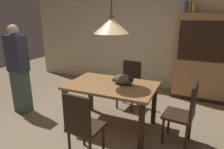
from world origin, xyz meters
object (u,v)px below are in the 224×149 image
(chair_far_back, at_px, (130,82))
(person_standing, at_px, (19,70))
(chair_near_front, at_px, (82,124))
(chair_right_side, at_px, (184,112))
(cat_sleeping, at_px, (124,79))
(book_brown_thick, at_px, (190,7))
(book_blue_wide, at_px, (186,7))
(pendant_lamp, at_px, (111,26))
(dining_table, at_px, (111,90))
(hutch_bookcase, at_px, (201,59))
(book_yellow_short, at_px, (193,8))

(chair_far_back, height_order, person_standing, person_standing)
(chair_near_front, xyz_separation_m, chair_right_side, (1.13, 0.87, 0.00))
(chair_far_back, relative_size, chair_right_side, 1.00)
(cat_sleeping, distance_m, book_brown_thick, 2.27)
(chair_far_back, xyz_separation_m, chair_right_side, (1.12, -0.89, 0.00))
(book_blue_wide, bearing_deg, person_standing, -141.62)
(chair_far_back, distance_m, pendant_lamp, 1.45)
(chair_right_side, bearing_deg, dining_table, 179.57)
(hutch_bookcase, xyz_separation_m, book_yellow_short, (-0.28, 0.00, 1.05))
(dining_table, height_order, cat_sleeping, cat_sleeping)
(cat_sleeping, bearing_deg, dining_table, -150.65)
(book_brown_thick, distance_m, person_standing, 3.61)
(dining_table, height_order, chair_near_front, chair_near_front)
(cat_sleeping, distance_m, book_blue_wide, 2.25)
(book_brown_thick, bearing_deg, book_yellow_short, 0.00)
(chair_near_front, relative_size, cat_sleeping, 2.35)
(chair_near_front, distance_m, pendant_lamp, 1.45)
(chair_near_front, relative_size, pendant_lamp, 0.72)
(chair_far_back, bearing_deg, hutch_bookcase, 38.98)
(dining_table, height_order, book_yellow_short, book_yellow_short)
(dining_table, xyz_separation_m, book_blue_wide, (0.85, 1.91, 1.32))
(book_yellow_short, xyz_separation_m, person_standing, (-2.79, -2.09, -1.11))
(chair_near_front, xyz_separation_m, cat_sleeping, (0.18, 0.97, 0.32))
(pendant_lamp, xyz_separation_m, book_yellow_short, (1.00, 1.91, 0.28))
(pendant_lamp, xyz_separation_m, book_blue_wide, (0.85, 1.91, 0.31))
(dining_table, bearing_deg, pendant_lamp, -63.43)
(chair_near_front, bearing_deg, cat_sleeping, 79.80)
(chair_far_back, xyz_separation_m, hutch_bookcase, (1.27, 1.03, 0.38))
(chair_right_side, bearing_deg, chair_far_back, 141.67)
(cat_sleeping, distance_m, person_standing, 1.98)
(hutch_bookcase, bearing_deg, book_brown_thick, 179.75)
(hutch_bookcase, bearing_deg, person_standing, -145.68)
(dining_table, relative_size, book_yellow_short, 7.00)
(pendant_lamp, height_order, book_yellow_short, pendant_lamp)
(book_yellow_short, bearing_deg, person_standing, -143.09)
(pendant_lamp, xyz_separation_m, hutch_bookcase, (1.28, 1.90, -0.77))
(cat_sleeping, bearing_deg, chair_right_side, -6.22)
(cat_sleeping, relative_size, hutch_bookcase, 0.21)
(cat_sleeping, xyz_separation_m, pendant_lamp, (-0.17, -0.10, 0.84))
(chair_right_side, height_order, hutch_bookcase, hutch_bookcase)
(chair_near_front, bearing_deg, chair_far_back, 89.62)
(book_brown_thick, bearing_deg, chair_near_front, -108.52)
(dining_table, xyz_separation_m, book_yellow_short, (1.00, 1.91, 1.29))
(chair_far_back, height_order, chair_near_front, same)
(book_yellow_short, bearing_deg, chair_right_side, -86.09)
(pendant_lamp, bearing_deg, dining_table, 116.57)
(dining_table, distance_m, book_blue_wide, 2.47)
(chair_far_back, bearing_deg, dining_table, -90.45)
(pendant_lamp, bearing_deg, chair_right_side, -0.43)
(book_yellow_short, bearing_deg, hutch_bookcase, -0.31)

